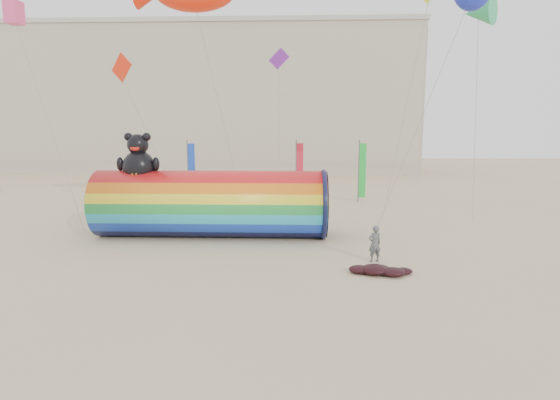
{
  "coord_description": "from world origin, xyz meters",
  "views": [
    {
      "loc": [
        1.3,
        -20.33,
        5.79
      ],
      "look_at": [
        0.5,
        1.5,
        2.4
      ],
      "focal_mm": 28.0,
      "sensor_mm": 36.0,
      "label": 1
    }
  ],
  "objects_px": {
    "hotel_building": "(207,102)",
    "fabric_bundle": "(380,270)",
    "windsock_assembly": "(211,202)",
    "kite_handler": "(375,244)"
  },
  "relations": [
    {
      "from": "hotel_building",
      "to": "fabric_bundle",
      "type": "xyz_separation_m",
      "value": [
        16.78,
        -48.81,
        -10.14
      ]
    },
    {
      "from": "windsock_assembly",
      "to": "kite_handler",
      "type": "relative_size",
      "value": 7.62
    },
    {
      "from": "fabric_bundle",
      "to": "hotel_building",
      "type": "bearing_deg",
      "value": 108.97
    },
    {
      "from": "hotel_building",
      "to": "windsock_assembly",
      "type": "height_order",
      "value": "hotel_building"
    },
    {
      "from": "kite_handler",
      "to": "fabric_bundle",
      "type": "distance_m",
      "value": 1.88
    },
    {
      "from": "kite_handler",
      "to": "fabric_bundle",
      "type": "relative_size",
      "value": 0.64
    },
    {
      "from": "hotel_building",
      "to": "windsock_assembly",
      "type": "xyz_separation_m",
      "value": [
        8.59,
        -42.42,
        -8.36
      ]
    },
    {
      "from": "hotel_building",
      "to": "kite_handler",
      "type": "xyz_separation_m",
      "value": [
        16.86,
        -47.05,
        -9.48
      ]
    },
    {
      "from": "hotel_building",
      "to": "fabric_bundle",
      "type": "distance_m",
      "value": 52.6
    },
    {
      "from": "hotel_building",
      "to": "kite_handler",
      "type": "distance_m",
      "value": 50.87
    }
  ]
}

